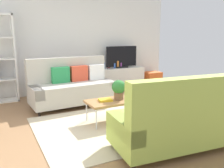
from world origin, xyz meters
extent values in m
plane|color=#936B47|center=(0.00, 0.00, 0.00)|extent=(7.68, 7.68, 0.00)
cube|color=white|center=(0.00, 2.80, 1.45)|extent=(6.40, 0.12, 2.90)
cube|color=beige|center=(0.04, -0.18, 0.01)|extent=(2.90, 2.20, 0.01)
cube|color=#B2ADA3|center=(-0.31, 1.37, 0.32)|extent=(1.95, 0.95, 0.44)
cube|color=#B2ADA3|center=(-0.33, 1.69, 0.82)|extent=(1.91, 0.32, 0.56)
cube|color=#B2ADA3|center=(0.54, 1.42, 0.43)|extent=(0.25, 0.85, 0.22)
cube|color=#B2ADA3|center=(-1.15, 1.32, 0.43)|extent=(0.25, 0.85, 0.22)
cylinder|color=black|center=(0.58, 1.08, 0.05)|extent=(0.05, 0.05, 0.10)
cylinder|color=black|center=(-1.15, 0.98, 0.05)|extent=(0.05, 0.05, 0.10)
cylinder|color=black|center=(0.54, 1.76, 0.05)|extent=(0.05, 0.05, 0.10)
cylinder|color=black|center=(-1.19, 1.66, 0.05)|extent=(0.05, 0.05, 0.10)
cube|color=white|center=(0.35, 1.55, 0.72)|extent=(0.41, 0.16, 0.36)
cube|color=#D84C33|center=(-0.09, 1.52, 0.72)|extent=(0.41, 0.16, 0.36)
cube|color=#288C4C|center=(-0.54, 1.50, 0.72)|extent=(0.41, 0.16, 0.36)
cube|color=#A3BC4C|center=(0.39, -1.33, 0.32)|extent=(1.97, 1.02, 0.44)
cube|color=#A3BC4C|center=(0.36, -1.65, 0.82)|extent=(1.91, 0.39, 0.56)
cube|color=#A3BC4C|center=(-0.45, -1.25, 0.43)|extent=(0.28, 0.86, 0.22)
cube|color=#A3BC4C|center=(1.24, -1.41, 0.43)|extent=(0.28, 0.86, 0.22)
cylinder|color=black|center=(-0.44, -0.91, 0.05)|extent=(0.05, 0.05, 0.10)
cylinder|color=black|center=(1.29, -1.08, 0.05)|extent=(0.05, 0.05, 0.10)
cylinder|color=black|center=(-0.51, -1.58, 0.05)|extent=(0.05, 0.05, 0.10)
cube|color=black|center=(-0.29, -1.40, 0.72)|extent=(0.41, 0.18, 0.36)
cube|color=#288C4C|center=(0.16, -1.45, 0.72)|extent=(0.41, 0.18, 0.36)
cube|color=#9E7042|center=(0.09, 0.02, 0.40)|extent=(1.10, 0.56, 0.04)
cylinder|color=silver|center=(-0.41, 0.25, 0.19)|extent=(0.02, 0.02, 0.38)
cylinder|color=silver|center=(0.59, 0.25, 0.19)|extent=(0.02, 0.02, 0.38)
cylinder|color=silver|center=(-0.41, -0.21, 0.19)|extent=(0.02, 0.02, 0.38)
cylinder|color=silver|center=(0.59, -0.21, 0.19)|extent=(0.02, 0.02, 0.38)
cube|color=silver|center=(1.57, 2.46, 0.32)|extent=(1.40, 0.44, 0.64)
cube|color=black|center=(1.57, 2.44, 0.66)|extent=(0.36, 0.20, 0.04)
cube|color=black|center=(1.57, 2.44, 0.98)|extent=(1.00, 0.05, 0.60)
cube|color=white|center=(-1.40, 2.48, 1.05)|extent=(0.04, 0.36, 2.10)
cube|color=orange|center=(2.67, 2.36, 0.22)|extent=(0.52, 0.40, 0.44)
cylinder|color=brown|center=(0.16, 0.03, 0.49)|extent=(0.18, 0.18, 0.14)
sphere|color=#2D7233|center=(0.16, 0.03, 0.66)|extent=(0.26, 0.26, 0.26)
cube|color=gold|center=(-0.11, 0.04, 0.44)|extent=(0.27, 0.22, 0.04)
cylinder|color=#4C72B2|center=(0.99, 2.51, 0.73)|extent=(0.13, 0.13, 0.17)
cylinder|color=#B24C4C|center=(1.18, 2.51, 0.70)|extent=(0.09, 0.09, 0.12)
cylinder|color=#3359B2|center=(1.33, 2.42, 0.71)|extent=(0.06, 0.06, 0.15)
cylinder|color=orange|center=(1.44, 2.42, 0.75)|extent=(0.06, 0.06, 0.21)
cylinder|color=purple|center=(1.55, 2.42, 0.72)|extent=(0.05, 0.05, 0.15)
camera|label=1|loc=(-1.95, -3.83, 1.63)|focal=38.55mm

